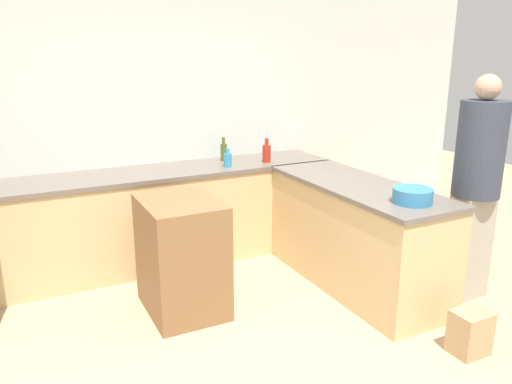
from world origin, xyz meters
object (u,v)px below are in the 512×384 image
(olive_oil_bottle, at_px, (224,151))
(paper_bag, at_px, (470,332))
(mixing_bowl, at_px, (412,196))
(person_at_peninsula, at_px, (476,182))
(hot_sauce_bottle, at_px, (267,153))
(island_table, at_px, (182,256))
(dish_soap_bottle, at_px, (228,160))

(olive_oil_bottle, distance_m, paper_bag, 2.83)
(mixing_bowl, xyz_separation_m, paper_bag, (0.05, -0.59, -0.83))
(person_at_peninsula, bearing_deg, hot_sauce_bottle, 119.85)
(olive_oil_bottle, bearing_deg, island_table, -127.29)
(hot_sauce_bottle, relative_size, paper_bag, 0.79)
(island_table, bearing_deg, mixing_bowl, -30.49)
(hot_sauce_bottle, relative_size, olive_oil_bottle, 0.99)
(island_table, bearing_deg, person_at_peninsula, -21.27)
(island_table, height_order, mixing_bowl, mixing_bowl)
(olive_oil_bottle, relative_size, dish_soap_bottle, 1.35)
(dish_soap_bottle, height_order, person_at_peninsula, person_at_peninsula)
(hot_sauce_bottle, relative_size, person_at_peninsula, 0.13)
(dish_soap_bottle, bearing_deg, person_at_peninsula, -50.02)
(island_table, height_order, hot_sauce_bottle, hot_sauce_bottle)
(person_at_peninsula, bearing_deg, island_table, 158.73)
(dish_soap_bottle, bearing_deg, olive_oil_bottle, 74.31)
(island_table, distance_m, paper_bag, 2.17)
(paper_bag, bearing_deg, island_table, 136.38)
(island_table, bearing_deg, olive_oil_bottle, 52.71)
(person_at_peninsula, xyz_separation_m, paper_bag, (-0.66, -0.62, -0.85))
(island_table, height_order, olive_oil_bottle, olive_oil_bottle)
(dish_soap_bottle, xyz_separation_m, paper_bag, (0.77, -2.33, -0.85))
(hot_sauce_bottle, height_order, paper_bag, hot_sauce_bottle)
(island_table, distance_m, hot_sauce_bottle, 1.60)
(mixing_bowl, xyz_separation_m, hot_sauce_bottle, (-0.29, 1.75, 0.04))
(mixing_bowl, xyz_separation_m, person_at_peninsula, (0.70, 0.03, 0.02))
(island_table, relative_size, mixing_bowl, 3.13)
(dish_soap_bottle, relative_size, paper_bag, 0.59)
(olive_oil_bottle, height_order, person_at_peninsula, person_at_peninsula)
(hot_sauce_bottle, xyz_separation_m, dish_soap_bottle, (-0.44, -0.02, -0.02))
(olive_oil_bottle, bearing_deg, hot_sauce_bottle, -35.33)
(mixing_bowl, relative_size, person_at_peninsula, 0.16)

